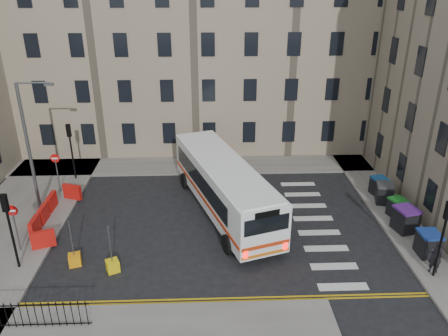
{
  "coord_description": "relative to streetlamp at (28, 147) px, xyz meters",
  "views": [
    {
      "loc": [
        -2.33,
        -22.53,
        13.66
      ],
      "look_at": [
        -1.42,
        1.47,
        3.0
      ],
      "focal_mm": 35.0,
      "sensor_mm": 36.0,
      "label": 1
    }
  ],
  "objects": [
    {
      "name": "pedestrian",
      "position": [
        21.69,
        -7.21,
        -3.29
      ],
      "size": [
        0.69,
        0.48,
        1.8
      ],
      "primitive_type": "imported",
      "rotation": [
        0.0,
        0.0,
        3.06
      ],
      "color": "black",
      "rests_on": "pavement_east"
    },
    {
      "name": "traffic_light_sw",
      "position": [
        1.0,
        -6.0,
        -1.47
      ],
      "size": [
        0.28,
        0.22,
        4.1
      ],
      "color": "black",
      "rests_on": "pavement_west"
    },
    {
      "name": "wheelie_bin_a",
      "position": [
        22.06,
        -5.75,
        -3.52
      ],
      "size": [
        1.04,
        1.19,
        1.31
      ],
      "rotation": [
        0.0,
        0.0,
        0.0
      ],
      "color": "black",
      "rests_on": "pavement_east"
    },
    {
      "name": "bus",
      "position": [
        11.56,
        -0.52,
        -2.44
      ],
      "size": [
        6.39,
        12.32,
        3.29
      ],
      "rotation": [
        0.0,
        0.0,
        0.32
      ],
      "color": "white",
      "rests_on": "ground"
    },
    {
      "name": "bollard_chevron",
      "position": [
        5.77,
        -6.34,
        -4.04
      ],
      "size": [
        0.8,
        0.8,
        0.6
      ],
      "primitive_type": "cube",
      "rotation": [
        0.0,
        0.0,
        0.43
      ],
      "color": "yellow",
      "rests_on": "ground"
    },
    {
      "name": "wheelie_bin_d",
      "position": [
        21.93,
        0.03,
        -3.53
      ],
      "size": [
        1.29,
        1.4,
        1.3
      ],
      "rotation": [
        0.0,
        0.0,
        -0.25
      ],
      "color": "black",
      "rests_on": "pavement_east"
    },
    {
      "name": "no_entry_south",
      "position": [
        0.5,
        -4.5,
        -2.26
      ],
      "size": [
        0.6,
        0.08,
        3.0
      ],
      "color": "#595B5E",
      "rests_on": "pavement_west"
    },
    {
      "name": "streetlamp",
      "position": [
        0.0,
        0.0,
        0.0
      ],
      "size": [
        0.5,
        0.22,
        8.14
      ],
      "color": "#595B5E",
      "rests_on": "pavement_west"
    },
    {
      "name": "wheelie_bin_b",
      "position": [
        21.87,
        -3.34,
        -3.47
      ],
      "size": [
        1.39,
        1.52,
        1.43
      ],
      "rotation": [
        0.0,
        0.0,
        0.23
      ],
      "color": "black",
      "rests_on": "pavement_east"
    },
    {
      "name": "no_entry_north",
      "position": [
        0.5,
        2.5,
        -2.26
      ],
      "size": [
        0.6,
        0.08,
        3.0
      ],
      "color": "#595B5E",
      "rests_on": "pavement_west"
    },
    {
      "name": "pavement_west",
      "position": [
        -1.0,
        -1.0,
        -4.26
      ],
      "size": [
        6.0,
        22.0,
        0.15
      ],
      "primitive_type": "cube",
      "color": "slate",
      "rests_on": "ground"
    },
    {
      "name": "terrace_north",
      "position": [
        6.0,
        13.5,
        4.28
      ],
      "size": [
        38.3,
        10.8,
        17.2
      ],
      "color": "gray",
      "rests_on": "ground"
    },
    {
      "name": "ground",
      "position": [
        13.0,
        -2.0,
        -4.34
      ],
      "size": [
        120.0,
        120.0,
        0.0
      ],
      "primitive_type": "plane",
      "color": "black",
      "rests_on": "ground"
    },
    {
      "name": "pavement_north",
      "position": [
        7.0,
        6.6,
        -4.26
      ],
      "size": [
        36.0,
        3.2,
        0.15
      ],
      "primitive_type": "cube",
      "color": "slate",
      "rests_on": "ground"
    },
    {
      "name": "wheelie_bin_e",
      "position": [
        22.03,
        1.18,
        -3.58
      ],
      "size": [
        1.17,
        1.27,
        1.19
      ],
      "rotation": [
        0.0,
        0.0,
        0.24
      ],
      "color": "black",
      "rests_on": "pavement_east"
    },
    {
      "name": "pavement_east",
      "position": [
        22.0,
        2.0,
        -4.26
      ],
      "size": [
        2.4,
        26.0,
        0.15
      ],
      "primitive_type": "cube",
      "color": "slate",
      "rests_on": "ground"
    },
    {
      "name": "wheelie_bin_c",
      "position": [
        22.08,
        -1.74,
        -3.61
      ],
      "size": [
        1.2,
        1.28,
        1.14
      ],
      "rotation": [
        0.0,
        0.0,
        0.35
      ],
      "color": "black",
      "rests_on": "pavement_east"
    },
    {
      "name": "traffic_light_nw",
      "position": [
        1.0,
        4.5,
        -1.47
      ],
      "size": [
        0.28,
        0.22,
        4.1
      ],
      "color": "black",
      "rests_on": "pavement_west"
    },
    {
      "name": "traffic_light_east",
      "position": [
        21.6,
        -7.5,
        -1.47
      ],
      "size": [
        0.28,
        0.22,
        4.1
      ],
      "color": "black",
      "rests_on": "pavement_east"
    },
    {
      "name": "bollard_yellow",
      "position": [
        3.73,
        -5.74,
        -4.04
      ],
      "size": [
        0.74,
        0.74,
        0.6
      ],
      "primitive_type": "cube",
      "rotation": [
        0.0,
        0.0,
        0.28
      ],
      "color": "orange",
      "rests_on": "ground"
    },
    {
      "name": "roadworks_barriers",
      "position": [
        1.16,
        -1.5,
        -3.69
      ],
      "size": [
        1.66,
        6.26,
        1.0
      ],
      "color": "red",
      "rests_on": "pavement_west"
    }
  ]
}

